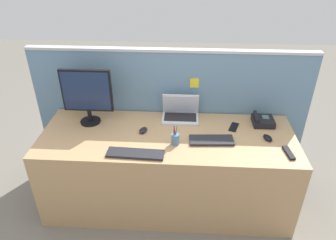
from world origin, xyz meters
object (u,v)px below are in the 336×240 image
(computer_mouse_left_hand, at_px, (268,138))
(pen_cup, at_px, (175,139))
(computer_mouse_right_hand, at_px, (143,130))
(cell_phone_black_slab, at_px, (234,127))
(tv_remote, at_px, (289,153))
(desktop_monitor, at_px, (87,94))
(desk_phone, at_px, (262,121))
(laptop, at_px, (180,112))
(keyboard_spare, at_px, (211,140))
(keyboard_main, at_px, (135,154))

(computer_mouse_left_hand, height_order, pen_cup, pen_cup)
(computer_mouse_right_hand, height_order, pen_cup, pen_cup)
(cell_phone_black_slab, height_order, tv_remote, tv_remote)
(desktop_monitor, bearing_deg, desk_phone, 1.90)
(pen_cup, xyz_separation_m, cell_phone_black_slab, (0.51, 0.28, -0.05))
(laptop, distance_m, keyboard_spare, 0.46)
(keyboard_main, bearing_deg, tv_remote, 6.50)
(cell_phone_black_slab, distance_m, tv_remote, 0.53)
(laptop, xyz_separation_m, keyboard_main, (-0.34, -0.59, -0.05))
(pen_cup, distance_m, cell_phone_black_slab, 0.59)
(keyboard_spare, distance_m, computer_mouse_left_hand, 0.47)
(keyboard_spare, bearing_deg, pen_cup, -173.21)
(desktop_monitor, distance_m, computer_mouse_right_hand, 0.58)
(computer_mouse_left_hand, distance_m, pen_cup, 0.78)
(laptop, relative_size, computer_mouse_right_hand, 3.35)
(desktop_monitor, height_order, computer_mouse_left_hand, desktop_monitor)
(keyboard_main, distance_m, keyboard_spare, 0.64)
(keyboard_main, bearing_deg, desk_phone, 28.45)
(laptop, xyz_separation_m, computer_mouse_left_hand, (0.74, -0.31, -0.04))
(pen_cup, height_order, cell_phone_black_slab, pen_cup)
(desktop_monitor, distance_m, cell_phone_black_slab, 1.32)
(computer_mouse_right_hand, bearing_deg, keyboard_main, -75.44)
(computer_mouse_left_hand, relative_size, cell_phone_black_slab, 0.67)
(desk_phone, distance_m, pen_cup, 0.85)
(cell_phone_black_slab, bearing_deg, computer_mouse_right_hand, -152.02)
(computer_mouse_left_hand, bearing_deg, desk_phone, 69.01)
(laptop, height_order, cell_phone_black_slab, laptop)
(desk_phone, relative_size, pen_cup, 1.02)
(laptop, distance_m, computer_mouse_left_hand, 0.80)
(laptop, distance_m, computer_mouse_right_hand, 0.41)
(computer_mouse_left_hand, bearing_deg, tv_remote, -77.82)
(computer_mouse_left_hand, xyz_separation_m, tv_remote, (0.12, -0.19, -0.01))
(laptop, height_order, keyboard_spare, laptop)
(desktop_monitor, bearing_deg, tv_remote, -13.00)
(keyboard_main, xyz_separation_m, tv_remote, (1.20, 0.08, -0.00))
(desktop_monitor, height_order, computer_mouse_right_hand, desktop_monitor)
(computer_mouse_left_hand, relative_size, tv_remote, 0.59)
(cell_phone_black_slab, bearing_deg, keyboard_spare, -113.05)
(cell_phone_black_slab, bearing_deg, keyboard_main, -131.56)
(keyboard_spare, height_order, cell_phone_black_slab, keyboard_spare)
(cell_phone_black_slab, bearing_deg, tv_remote, -23.71)
(laptop, distance_m, desk_phone, 0.74)
(pen_cup, bearing_deg, cell_phone_black_slab, 29.07)
(desktop_monitor, xyz_separation_m, desk_phone, (1.56, 0.05, -0.25))
(keyboard_main, height_order, keyboard_spare, same)
(desk_phone, xyz_separation_m, computer_mouse_left_hand, (-0.00, -0.25, -0.02))
(laptop, bearing_deg, desktop_monitor, -171.79)
(desk_phone, relative_size, computer_mouse_left_hand, 1.86)
(desktop_monitor, relative_size, computer_mouse_right_hand, 5.06)
(pen_cup, distance_m, tv_remote, 0.90)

